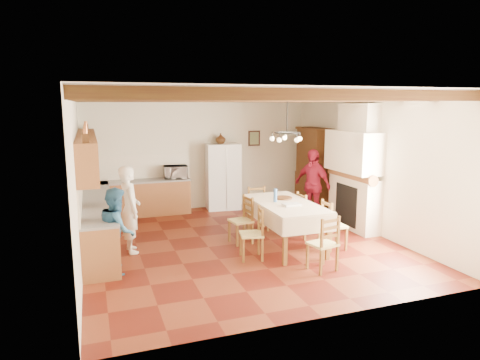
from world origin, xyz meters
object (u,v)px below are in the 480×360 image
refrigerator (222,176)px  person_woman_red (312,185)px  chair_right_near (334,225)px  chair_left_far (241,220)px  person_man (130,209)px  chair_left_near (251,233)px  chair_right_far (308,215)px  chair_end_far (258,209)px  chair_end_near (323,243)px  hutch (313,169)px  microwave (176,172)px  dining_table (285,207)px  person_woman_blue (117,230)px

refrigerator → person_woman_red: 2.51m
person_woman_red → chair_right_near: bearing=-39.6°
chair_left_far → person_man: bearing=-102.8°
chair_left_near → person_man: person_man is taller
chair_left_far → chair_right_far: (1.47, -0.11, 0.00)m
chair_left_far → chair_end_far: 1.00m
chair_end_near → chair_left_near: bearing=-55.9°
hutch → chair_left_far: 3.43m
hutch → chair_right_near: bearing=-109.7°
hutch → chair_right_far: (-1.26, -2.10, -0.61)m
hutch → chair_end_far: (-2.05, -1.25, -0.61)m
microwave → dining_table: bearing=-62.2°
chair_left_near → chair_end_far: (0.80, 1.65, 0.00)m
chair_right_near → person_woman_red: bearing=-15.4°
hutch → person_woman_red: 1.04m
chair_left_far → chair_right_far: same height
refrigerator → person_man: size_ratio=1.06×
chair_left_far → microwave: size_ratio=1.62×
chair_left_near → chair_end_near: size_ratio=1.00×
chair_right_far → person_man: size_ratio=0.58×
person_woman_blue → chair_end_near: bearing=-107.2°
person_woman_red → person_woman_blue: bearing=-91.2°
chair_end_far → person_man: 2.90m
hutch → chair_left_far: size_ratio=2.27×
chair_left_near → person_woman_blue: bearing=-83.5°
dining_table → chair_left_far: (-0.74, 0.51, -0.33)m
refrigerator → person_woman_blue: bearing=-123.6°
chair_right_far → person_woman_blue: (-3.91, -0.60, 0.24)m
dining_table → chair_right_near: chair_right_near is taller
chair_left_far → chair_right_far: size_ratio=1.00×
dining_table → microwave: size_ratio=3.47×
chair_end_far → microwave: bearing=130.7°
chair_end_near → person_man: bearing=-46.2°
chair_right_far → person_woman_red: 1.48m
dining_table → chair_end_near: 1.36m
chair_left_far → chair_right_far: 1.48m
chair_end_near → refrigerator: bearing=-98.4°
hutch → person_woman_blue: 5.84m
refrigerator → chair_right_near: refrigerator is taller
hutch → microwave: 3.59m
chair_left_far → chair_end_near: bearing=16.7°
refrigerator → chair_end_far: (0.15, -2.21, -0.40)m
person_woman_blue → chair_right_far: bearing=-79.6°
chair_right_near → person_man: size_ratio=0.58×
chair_left_near → person_man: 2.34m
refrigerator → person_woman_red: bearing=-42.1°
chair_end_far → microwave: size_ratio=1.62×
person_man → person_woman_red: 4.46m
chair_right_near → chair_end_far: 1.90m
person_woman_red → microwave: bearing=-143.9°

